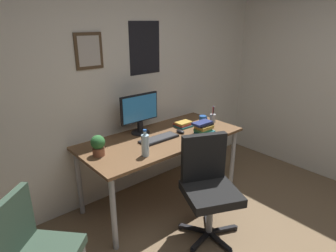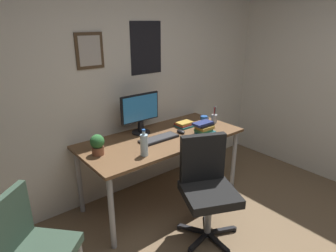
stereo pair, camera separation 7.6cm
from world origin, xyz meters
name	(u,v)px [view 1 (the left image)]	position (x,y,z in m)	size (l,w,h in m)	color
wall_back	(119,81)	(0.00, 2.15, 1.30)	(4.40, 0.10, 2.60)	silver
desk	(162,143)	(0.20, 1.67, 0.68)	(1.75, 0.80, 0.75)	brown
office_chair	(208,182)	(0.17, 0.98, 0.53)	(0.61, 0.61, 0.95)	black
side_chair	(34,249)	(-1.29, 1.19, 0.50)	(0.59, 0.59, 0.88)	#334738
monitor	(140,112)	(0.09, 1.91, 0.99)	(0.46, 0.20, 0.43)	black
keyboard	(159,139)	(0.13, 1.63, 0.76)	(0.43, 0.15, 0.03)	black
computer_mouse	(180,131)	(0.43, 1.63, 0.77)	(0.06, 0.11, 0.04)	black
water_bottle	(145,145)	(-0.20, 1.42, 0.86)	(0.07, 0.07, 0.25)	silver
coffee_mug_near	(203,120)	(0.84, 1.68, 0.80)	(0.12, 0.08, 0.10)	#2659B2
potted_plant	(98,145)	(-0.52, 1.70, 0.86)	(0.13, 0.13, 0.19)	brown
pen_cup	(213,118)	(0.98, 1.65, 0.81)	(0.07, 0.07, 0.20)	#9EA0A5
book_stack_left	(183,124)	(0.59, 1.76, 0.78)	(0.18, 0.17, 0.06)	#26727A
book_stack_right	(204,128)	(0.61, 1.45, 0.82)	(0.23, 0.18, 0.14)	#26727A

